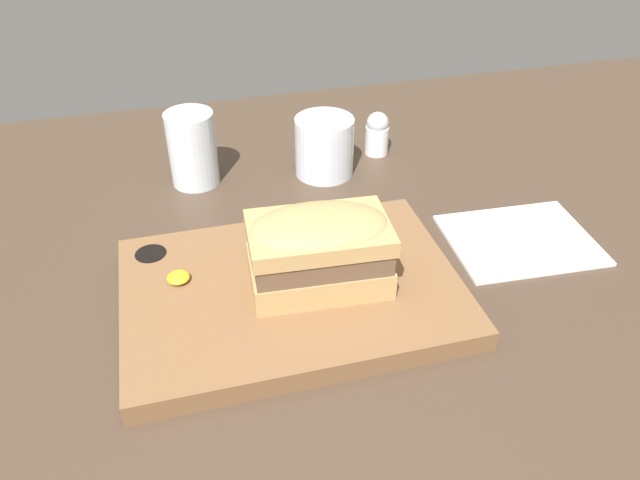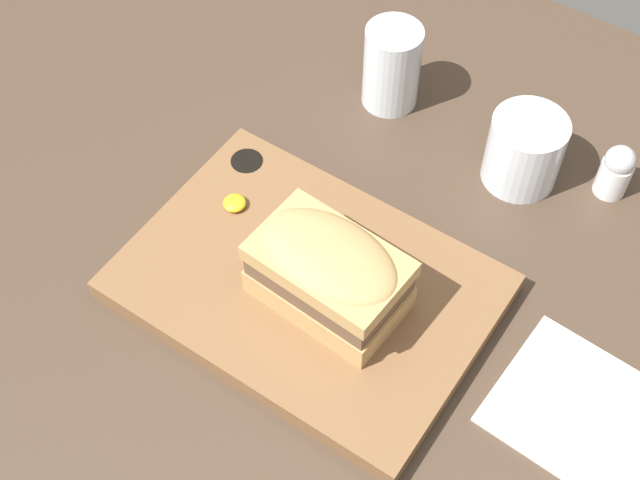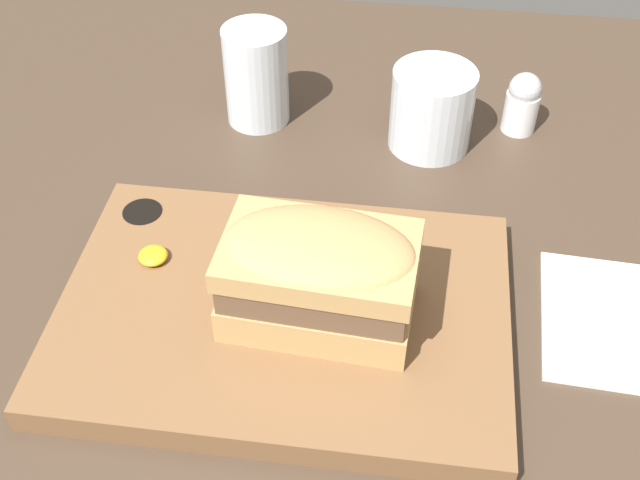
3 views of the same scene
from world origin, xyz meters
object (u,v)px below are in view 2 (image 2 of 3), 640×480
at_px(water_glass, 391,71).
at_px(serving_board, 307,285).
at_px(napkin, 592,414).
at_px(salt_shaker, 616,171).
at_px(wine_glass, 524,153).
at_px(sandwich, 329,272).

bearing_deg(water_glass, serving_board, -75.25).
xyz_separation_m(napkin, salt_shaker, (-0.10, 0.26, 0.03)).
height_order(water_glass, wine_glass, water_glass).
relative_size(serving_board, wine_glass, 4.26).
bearing_deg(napkin, salt_shaker, 110.34).
bearing_deg(wine_glass, serving_board, -112.62).
xyz_separation_m(sandwich, wine_glass, (0.08, 0.26, -0.03)).
relative_size(serving_board, water_glass, 3.43).
distance_m(sandwich, salt_shaker, 0.35).
height_order(serving_board, napkin, serving_board).
xyz_separation_m(water_glass, salt_shaker, (0.27, 0.02, -0.01)).
distance_m(water_glass, wine_glass, 0.18).
bearing_deg(sandwich, salt_shaker, 60.66).
bearing_deg(sandwich, serving_board, 168.94).
relative_size(sandwich, wine_glass, 1.79).
distance_m(sandwich, wine_glass, 0.28).
height_order(water_glass, salt_shaker, water_glass).
bearing_deg(serving_board, wine_glass, 67.38).
height_order(sandwich, wine_glass, sandwich).
bearing_deg(sandwich, water_glass, 109.99).
relative_size(sandwich, napkin, 0.82).
bearing_deg(water_glass, sandwich, -70.01).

